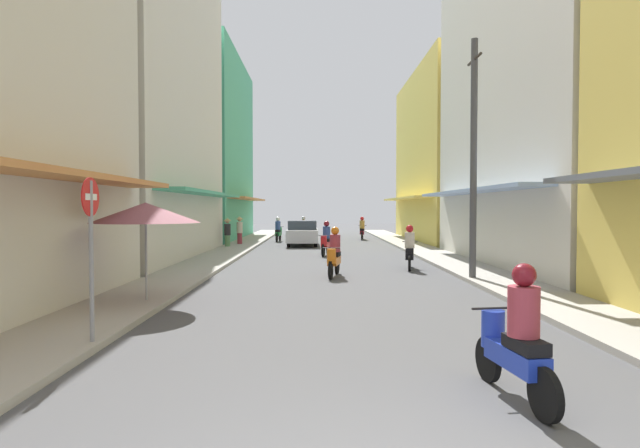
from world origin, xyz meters
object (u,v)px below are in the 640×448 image
motorbike_orange (334,255)px  street_sign_no_entry (91,238)px  parked_car (302,233)px  motorbike_blue (515,339)px  motorbike_maroon (362,229)px  motorbike_black (410,250)px  pedestrian_foreground (227,231)px  utility_pole (474,158)px  pedestrian_far (240,229)px  motorbike_red (326,240)px  motorbike_white (304,229)px  motorbike_green (278,231)px  vendor_umbrella (146,213)px

motorbike_orange → street_sign_no_entry: bearing=-115.6°
parked_car → motorbike_blue: bearing=-82.8°
motorbike_maroon → motorbike_black: (0.18, -17.11, 0.00)m
motorbike_blue → street_sign_no_entry: (-5.70, 2.17, 1.01)m
motorbike_maroon → parked_car: motorbike_maroon is taller
pedestrian_foreground → street_sign_no_entry: size_ratio=0.62×
utility_pole → motorbike_black: bearing=114.3°
pedestrian_far → street_sign_no_entry: (0.95, -21.67, 0.77)m
motorbike_red → motorbike_orange: bearing=-89.0°
motorbike_red → motorbike_orange: (0.13, -7.30, 0.00)m
motorbike_black → street_sign_no_entry: size_ratio=0.68×
parked_car → motorbike_black: bearing=-70.5°
motorbike_white → motorbike_red: bearing=-84.1°
motorbike_blue → pedestrian_far: size_ratio=1.07×
motorbike_maroon → street_sign_no_entry: bearing=-103.5°
parked_car → utility_pole: (5.46, -14.60, 2.91)m
motorbike_maroon → pedestrian_foreground: (-7.90, -7.65, 0.22)m
motorbike_green → motorbike_blue: size_ratio=1.00×
motorbike_green → street_sign_no_entry: 25.59m
utility_pole → vendor_umbrella: bearing=-156.0°
motorbike_maroon → vendor_umbrella: vendor_umbrella is taller
pedestrian_far → parked_car: bearing=4.4°
motorbike_red → utility_pole: size_ratio=0.25×
pedestrian_far → pedestrian_foreground: size_ratio=1.03×
motorbike_green → vendor_umbrella: 22.04m
utility_pole → street_sign_no_entry: 11.11m
pedestrian_far → pedestrian_foreground: pedestrian_far is taller
motorbike_maroon → motorbike_white: same height
street_sign_no_entry → motorbike_red: bearing=76.1°
pedestrian_foreground → motorbike_white: bearing=65.1°
motorbike_blue → motorbike_orange: 10.70m
motorbike_black → motorbike_blue: size_ratio=0.99×
motorbike_maroon → motorbike_orange: bearing=-97.7°
motorbike_maroon → pedestrian_foreground: pedestrian_foreground is taller
pedestrian_far → motorbike_maroon: bearing=37.4°
motorbike_red → motorbike_green: same height
motorbike_maroon → parked_car: size_ratio=0.44×
motorbike_green → parked_car: size_ratio=0.44×
vendor_umbrella → motorbike_white: bearing=83.2°
motorbike_white → motorbike_green: bearing=-121.3°
motorbike_black → pedestrian_far: size_ratio=1.06×
motorbike_red → utility_pole: utility_pole is taller
street_sign_no_entry → motorbike_maroon: bearing=76.5°
motorbike_orange → motorbike_black: bearing=35.0°
pedestrian_foreground → street_sign_no_entry: street_sign_no_entry is taller
parked_car → pedestrian_far: (-3.59, -0.28, 0.21)m
motorbike_red → motorbike_orange: same height
motorbike_red → motorbike_blue: size_ratio=0.99×
motorbike_red → motorbike_white: 12.58m
motorbike_blue → vendor_umbrella: bearing=136.4°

